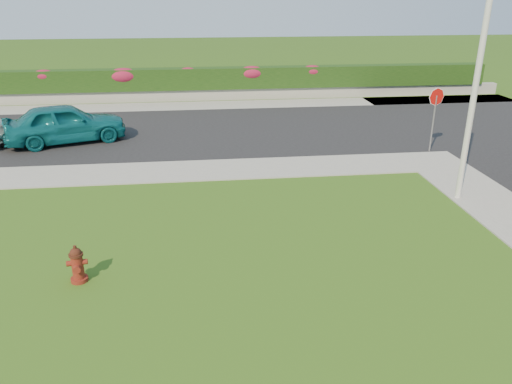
{
  "coord_description": "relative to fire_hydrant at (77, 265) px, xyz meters",
  "views": [
    {
      "loc": [
        -1.01,
        -6.58,
        5.49
      ],
      "look_at": [
        0.31,
        4.72,
        0.9
      ],
      "focal_mm": 35.0,
      "sensor_mm": 36.0,
      "label": 1
    }
  ],
  "objects": [
    {
      "name": "ground",
      "position": [
        3.57,
        -2.53,
        -0.38
      ],
      "size": [
        120.0,
        120.0,
        0.0
      ],
      "primitive_type": "plane",
      "color": "black",
      "rests_on": "ground"
    },
    {
      "name": "street_far",
      "position": [
        -1.43,
        11.47,
        -0.36
      ],
      "size": [
        26.0,
        8.0,
        0.04
      ],
      "primitive_type": "cube",
      "color": "black",
      "rests_on": "ground"
    },
    {
      "name": "sidewalk_far",
      "position": [
        -2.43,
        6.47,
        -0.36
      ],
      "size": [
        24.0,
        2.0,
        0.04
      ],
      "primitive_type": "cube",
      "color": "gray",
      "rests_on": "ground"
    },
    {
      "name": "curb_corner",
      "position": [
        10.57,
        6.47,
        -0.36
      ],
      "size": [
        2.0,
        2.0,
        0.04
      ],
      "primitive_type": "cube",
      "color": "gray",
      "rests_on": "ground"
    },
    {
      "name": "sidewalk_beyond",
      "position": [
        2.57,
        16.47,
        -0.36
      ],
      "size": [
        34.0,
        2.0,
        0.04
      ],
      "primitive_type": "cube",
      "color": "gray",
      "rests_on": "ground"
    },
    {
      "name": "retaining_wall",
      "position": [
        2.57,
        17.97,
        -0.08
      ],
      "size": [
        34.0,
        0.4,
        0.6
      ],
      "primitive_type": "cube",
      "color": "gray",
      "rests_on": "ground"
    },
    {
      "name": "hedge",
      "position": [
        2.57,
        18.07,
        0.77
      ],
      "size": [
        32.0,
        0.9,
        1.1
      ],
      "primitive_type": "cube",
      "color": "black",
      "rests_on": "retaining_wall"
    },
    {
      "name": "fire_hydrant",
      "position": [
        0.0,
        0.0,
        0.0
      ],
      "size": [
        0.42,
        0.39,
        0.81
      ],
      "rotation": [
        0.0,
        0.0,
        0.14
      ],
      "color": "#551A0D",
      "rests_on": "ground"
    },
    {
      "name": "sedan_teal",
      "position": [
        -2.53,
        10.31,
        0.41
      ],
      "size": [
        4.78,
        3.14,
        1.51
      ],
      "primitive_type": "imported",
      "rotation": [
        0.0,
        0.0,
        1.9
      ],
      "color": "#0D616A",
      "rests_on": "street_far"
    },
    {
      "name": "utility_pole",
      "position": [
        9.79,
        3.24,
        2.76
      ],
      "size": [
        0.16,
        0.16,
        6.29
      ],
      "primitive_type": "cylinder",
      "color": "silver",
      "rests_on": "ground"
    },
    {
      "name": "stop_sign",
      "position": [
        10.92,
        7.55,
        1.36
      ],
      "size": [
        0.63,
        0.18,
        2.36
      ],
      "rotation": [
        0.0,
        0.0,
        -0.14
      ],
      "color": "slate",
      "rests_on": "ground"
    },
    {
      "name": "flower_clump_b",
      "position": [
        -5.25,
        17.97,
        1.08
      ],
      "size": [
        1.2,
        0.77,
        0.6
      ],
      "primitive_type": "ellipsoid",
      "color": "#A21B37",
      "rests_on": "hedge"
    },
    {
      "name": "flower_clump_c",
      "position": [
        -1.25,
        17.97,
        1.01
      ],
      "size": [
        1.56,
        1.0,
        0.78
      ],
      "primitive_type": "ellipsoid",
      "color": "#A21B37",
      "rests_on": "hedge"
    },
    {
      "name": "flower_clump_d",
      "position": [
        2.1,
        17.97,
        1.11
      ],
      "size": [
        1.03,
        0.66,
        0.51
      ],
      "primitive_type": "ellipsoid",
      "color": "#A21B37",
      "rests_on": "hedge"
    },
    {
      "name": "flower_clump_e",
      "position": [
        5.49,
        17.97,
        1.03
      ],
      "size": [
        1.44,
        0.92,
        0.72
      ],
      "primitive_type": "ellipsoid",
      "color": "#A21B37",
      "rests_on": "hedge"
    },
    {
      "name": "flower_clump_f",
      "position": [
        8.81,
        17.97,
        1.08
      ],
      "size": [
        1.21,
        0.78,
        0.61
      ],
      "primitive_type": "ellipsoid",
      "color": "#A21B37",
      "rests_on": "hedge"
    }
  ]
}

